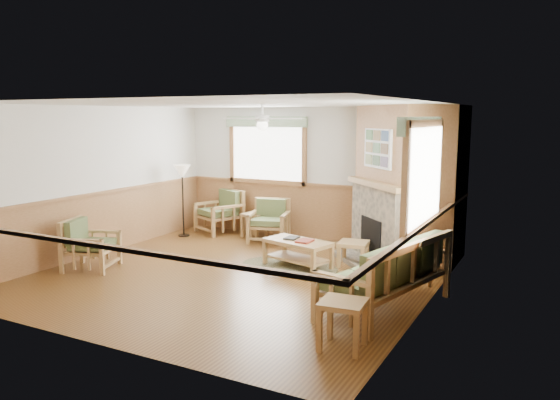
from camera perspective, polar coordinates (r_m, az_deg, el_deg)
The scene contains 24 objects.
floor at distance 8.84m, azimuth -4.46°, elevation -7.85°, with size 6.00×6.00×0.01m, color brown.
ceiling at distance 8.47m, azimuth -4.68°, elevation 9.96°, with size 6.00×6.00×0.01m, color white.
wall_back at distance 11.18m, azimuth 3.70°, elevation 2.75°, with size 6.00×0.02×2.70m, color silver.
wall_front at distance 6.26m, azimuth -19.44°, elevation -2.50°, with size 6.00×0.02×2.70m, color silver.
wall_left at distance 10.46m, azimuth -18.59°, elevation 1.89°, with size 0.02×6.00×2.70m, color silver.
wall_right at distance 7.40m, azimuth 15.44°, elevation -0.64°, with size 0.02×6.00×2.70m, color silver.
wainscot at distance 8.70m, azimuth -4.50°, elevation -4.35°, with size 6.00×6.00×1.10m, color #99693E, non-canonical shape.
fireplace at distance 9.60m, azimuth 12.58°, elevation 1.57°, with size 2.20×2.20×2.70m, color #99693E, non-canonical shape.
window_back at distance 11.58m, azimuth -1.35°, elevation 8.82°, with size 1.90×0.16×1.50m, color white, non-canonical shape.
window_right at distance 7.12m, azimuth 15.16°, elevation 8.55°, with size 0.16×1.90×1.50m, color white, non-canonical shape.
ceiling_fan at distance 8.57m, azimuth -1.87°, elevation 9.71°, with size 1.24×1.24×0.36m, color white, non-canonical shape.
sofa at distance 7.32m, azimuth 11.00°, elevation -7.58°, with size 0.85×2.08×0.96m, color #A8814E, non-canonical shape.
armchair_back_left at distance 11.92m, azimuth -6.39°, elevation -1.22°, with size 0.82×0.82×0.92m, color #A8814E, non-canonical shape.
armchair_back_right at distance 11.04m, azimuth -1.18°, elevation -2.18°, with size 0.75×0.75×0.84m, color #A8814E, non-canonical shape.
armchair_left at distance 9.58m, azimuth -19.16°, elevation -4.38°, with size 0.75×0.75×0.84m, color #A8814E, non-canonical shape.
coffee_table at distance 9.22m, azimuth 1.86°, elevation -5.62°, with size 1.14×0.57×0.46m, color #A8814E, non-canonical shape.
end_table_chairs at distance 11.49m, azimuth -2.70°, elevation -2.63°, with size 0.44×0.43×0.50m, color #A8814E, non-canonical shape.
end_table_sofa at distance 6.13m, azimuth 6.56°, elevation -12.82°, with size 0.48×0.46×0.54m, color #A8814E, non-canonical shape.
footstool at distance 9.37m, azimuth 7.66°, elevation -5.58°, with size 0.48×0.48×0.42m, color #A8814E, non-canonical shape.
braided_rug at distance 9.28m, azimuth 0.99°, elevation -6.94°, with size 1.70×1.70×0.01m, color brown.
floor_lamp_left at distance 11.64m, azimuth -10.11°, elevation -0.05°, with size 0.35×0.35×1.52m, color black, non-canonical shape.
floor_lamp_right at distance 8.88m, azimuth 14.09°, elevation -2.30°, with size 0.39×0.39×1.71m, color black, non-canonical shape.
book_red at distance 9.05m, azimuth 2.59°, elevation -4.21°, with size 0.22×0.30×0.03m, color maroon.
book_dark at distance 9.29m, azimuth 1.23°, elevation -3.91°, with size 0.20×0.27×0.03m, color black.
Camera 1 is at (4.55, -7.15, 2.52)m, focal length 35.00 mm.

